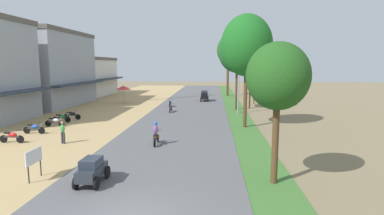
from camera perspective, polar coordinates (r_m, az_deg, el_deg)
name	(u,v)px	position (r m, az deg, el deg)	size (l,w,h in m)	color
shophouse_mid	(45,69)	(45.82, -26.14, 6.63)	(10.09, 13.48, 10.10)	#999EA8
shophouse_far	(88,76)	(58.20, -19.20, 5.58)	(8.59, 11.92, 6.90)	silver
parked_motorbike_nearest	(12,136)	(24.98, -30.98, -4.69)	(1.80, 0.54, 0.94)	black
parked_motorbike_second	(34,128)	(27.38, -27.74, -3.42)	(1.80, 0.54, 0.94)	black
parked_motorbike_third	(55,121)	(29.72, -24.58, -2.38)	(1.80, 0.54, 0.94)	black
parked_motorbike_fourth	(62,117)	(31.56, -23.49, -1.74)	(1.80, 0.54, 0.94)	black
parked_motorbike_fifth	(72,115)	(32.85, -21.79, -1.28)	(1.80, 0.54, 0.94)	black
street_signboard	(34,159)	(16.55, -27.80, -8.56)	(0.06, 1.30, 1.50)	#262628
vendor_umbrella	(123,88)	(44.58, -12.91, 3.70)	(2.20, 2.20, 2.52)	#99999E
pedestrian_on_shoulder	(63,131)	(23.06, -23.33, -4.12)	(0.41, 0.33, 1.62)	#33333D
median_tree_nearest	(278,77)	(14.12, 15.98, 5.57)	(2.87, 2.87, 6.57)	#4C351E
median_tree_second	(247,46)	(26.84, 10.32, 11.48)	(4.43, 4.43, 9.85)	#4C351E
median_tree_third	(237,51)	(37.39, 8.55, 10.62)	(4.60, 4.60, 9.91)	#4C351E
median_tree_fourth	(228,51)	(54.27, 6.87, 10.68)	(3.98, 3.98, 10.51)	#4C351E
streetlamp_near	(239,75)	(34.65, 8.84, 6.16)	(3.16, 0.20, 7.61)	gray
streetlamp_mid	(227,71)	(64.51, 6.68, 6.92)	(3.16, 0.20, 7.29)	gray
utility_pole_near	(250,71)	(39.07, 11.03, 6.82)	(1.80, 0.20, 9.22)	brown
utility_pole_far	(255,72)	(43.80, 11.80, 6.52)	(1.80, 0.20, 8.60)	brown
car_hatchback_charcoal	(92,170)	(15.01, -18.46, -11.14)	(1.04, 2.00, 1.23)	#282D33
car_van_black	(204,95)	(45.94, 2.38, 2.42)	(1.19, 2.41, 1.67)	black
motorbike_foreground_rider	(156,134)	(20.99, -6.84, -4.97)	(0.54, 1.80, 1.66)	black
motorbike_ahead_second	(171,108)	(35.34, -4.06, -0.06)	(0.54, 1.80, 0.94)	black
motorbike_ahead_third	(170,103)	(39.81, -4.16, 0.87)	(0.54, 1.80, 0.94)	black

